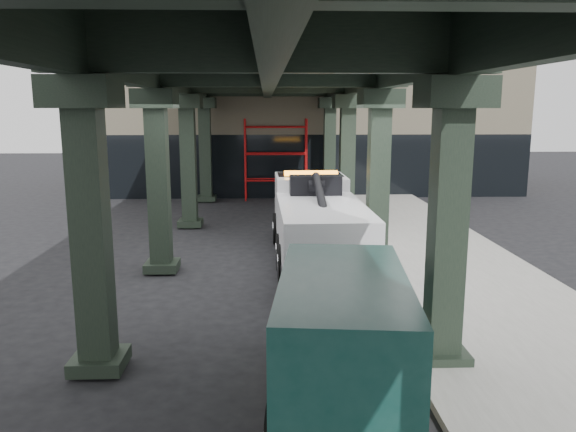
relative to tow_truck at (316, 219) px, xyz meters
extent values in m
plane|color=black|center=(-0.99, -3.00, -1.29)|extent=(90.00, 90.00, 0.00)
cube|color=gray|center=(3.51, -1.00, -1.22)|extent=(5.00, 40.00, 0.15)
cube|color=silver|center=(0.71, -1.00, -1.29)|extent=(0.12, 38.00, 0.01)
cube|color=black|center=(1.61, -7.00, 1.21)|extent=(0.55, 0.55, 5.00)
cube|color=black|center=(1.61, -7.00, 3.46)|extent=(1.10, 1.10, 0.50)
cube|color=black|center=(1.61, -7.00, -1.11)|extent=(0.90, 0.90, 0.24)
cube|color=black|center=(1.61, -1.00, 1.21)|extent=(0.55, 0.55, 5.00)
cube|color=black|center=(1.61, -1.00, 3.46)|extent=(1.10, 1.10, 0.50)
cube|color=black|center=(1.61, -1.00, -1.11)|extent=(0.90, 0.90, 0.24)
cube|color=black|center=(1.61, 5.00, 1.21)|extent=(0.55, 0.55, 5.00)
cube|color=black|center=(1.61, 5.00, 3.46)|extent=(1.10, 1.10, 0.50)
cube|color=black|center=(1.61, 5.00, -1.11)|extent=(0.90, 0.90, 0.24)
cube|color=black|center=(1.61, 11.00, 1.21)|extent=(0.55, 0.55, 5.00)
cube|color=black|center=(1.61, 11.00, 3.46)|extent=(1.10, 1.10, 0.50)
cube|color=black|center=(1.61, 11.00, -1.11)|extent=(0.90, 0.90, 0.24)
cube|color=black|center=(-4.39, -7.00, 1.21)|extent=(0.55, 0.55, 5.00)
cube|color=black|center=(-4.39, -7.00, 3.46)|extent=(1.10, 1.10, 0.50)
cube|color=black|center=(-4.39, -7.00, -1.11)|extent=(0.90, 0.90, 0.24)
cube|color=black|center=(-4.39, -1.00, 1.21)|extent=(0.55, 0.55, 5.00)
cube|color=black|center=(-4.39, -1.00, 3.46)|extent=(1.10, 1.10, 0.50)
cube|color=black|center=(-4.39, -1.00, -1.11)|extent=(0.90, 0.90, 0.24)
cube|color=black|center=(-4.39, 5.00, 1.21)|extent=(0.55, 0.55, 5.00)
cube|color=black|center=(-4.39, 5.00, 3.46)|extent=(1.10, 1.10, 0.50)
cube|color=black|center=(-4.39, 5.00, -1.11)|extent=(0.90, 0.90, 0.24)
cube|color=black|center=(-4.39, 11.00, 1.21)|extent=(0.55, 0.55, 5.00)
cube|color=black|center=(-4.39, 11.00, 3.46)|extent=(1.10, 1.10, 0.50)
cube|color=black|center=(-4.39, 11.00, -1.11)|extent=(0.90, 0.90, 0.24)
cube|color=black|center=(1.61, -1.00, 4.26)|extent=(0.35, 32.00, 1.10)
cube|color=black|center=(-4.39, -1.00, 4.26)|extent=(0.35, 32.00, 1.10)
cube|color=black|center=(-1.39, -1.00, 4.26)|extent=(0.35, 32.00, 1.10)
cube|color=black|center=(-1.39, -1.00, 4.96)|extent=(7.40, 32.00, 0.30)
cube|color=#C6B793|center=(1.01, 17.00, 2.71)|extent=(22.00, 10.00, 8.00)
cylinder|color=#B00E0F|center=(-2.49, 11.90, 0.71)|extent=(0.08, 0.08, 4.00)
cylinder|color=#B00E0F|center=(-2.49, 11.10, 0.71)|extent=(0.08, 0.08, 4.00)
cylinder|color=#B00E0F|center=(0.51, 11.90, 0.71)|extent=(0.08, 0.08, 4.00)
cylinder|color=#B00E0F|center=(0.51, 11.10, 0.71)|extent=(0.08, 0.08, 4.00)
cylinder|color=#B00E0F|center=(-0.99, 11.90, -0.29)|extent=(3.00, 0.08, 0.08)
cylinder|color=#B00E0F|center=(-0.99, 11.90, 1.01)|extent=(3.00, 0.08, 0.08)
cylinder|color=#B00E0F|center=(-0.99, 11.90, 2.31)|extent=(3.00, 0.08, 0.08)
cube|color=black|center=(0.01, -0.50, -0.62)|extent=(1.07, 7.18, 0.24)
cube|color=white|center=(-0.03, 1.94, 0.19)|extent=(2.28, 2.33, 1.72)
cube|color=white|center=(-0.05, 2.94, -0.29)|extent=(2.26, 0.70, 0.86)
cube|color=black|center=(-0.03, 2.18, 0.67)|extent=(2.12, 1.27, 0.81)
cube|color=white|center=(0.02, -1.60, 0.00)|extent=(2.37, 4.81, 1.34)
cube|color=orange|center=(-0.03, 1.75, 1.15)|extent=(1.72, 0.29, 0.15)
cube|color=black|center=(0.00, 0.32, 0.96)|extent=(1.54, 0.60, 0.57)
cylinder|color=black|center=(0.02, -1.41, 0.72)|extent=(0.28, 3.35, 1.28)
cube|color=black|center=(0.06, -4.03, -0.96)|extent=(0.31, 1.34, 0.17)
cube|color=black|center=(0.07, -4.70, -1.00)|extent=(1.53, 0.26, 0.17)
cylinder|color=black|center=(-1.09, 2.21, -0.77)|extent=(0.35, 1.06, 1.05)
cylinder|color=silver|center=(-1.09, 2.21, -0.77)|extent=(0.38, 0.58, 0.58)
cylinder|color=black|center=(1.02, 2.24, -0.77)|extent=(0.35, 1.06, 1.05)
cylinder|color=silver|center=(1.02, 2.24, -0.77)|extent=(0.38, 0.58, 0.58)
cylinder|color=black|center=(-1.04, -0.94, -0.77)|extent=(0.35, 1.06, 1.05)
cylinder|color=silver|center=(-1.04, -0.94, -0.77)|extent=(0.38, 0.58, 0.58)
cylinder|color=black|center=(1.07, -0.91, -0.77)|extent=(0.35, 1.06, 1.05)
cylinder|color=silver|center=(1.07, -0.91, -0.77)|extent=(0.38, 0.58, 0.58)
cylinder|color=black|center=(-1.02, -2.19, -0.77)|extent=(0.35, 1.06, 1.05)
cylinder|color=silver|center=(-1.02, -2.19, -0.77)|extent=(0.38, 0.58, 0.58)
cylinder|color=black|center=(1.08, -2.15, -0.77)|extent=(0.35, 1.06, 1.05)
cylinder|color=silver|center=(1.08, -2.15, -0.77)|extent=(0.38, 0.58, 0.58)
cube|color=#0F3832|center=(-0.08, -5.92, -0.45)|extent=(1.92, 1.17, 0.80)
cube|color=#0F3832|center=(-0.34, -8.35, -0.09)|extent=(2.28, 4.18, 1.73)
cube|color=#99834D|center=(-0.30, -8.00, -0.80)|extent=(2.42, 5.16, 0.31)
cube|color=black|center=(-0.12, -6.27, 0.27)|extent=(1.77, 0.57, 0.74)
cube|color=black|center=(-0.31, -8.09, 0.35)|extent=(2.23, 3.39, 0.49)
cube|color=silver|center=(-0.03, -5.45, -0.80)|extent=(1.78, 0.30, 0.27)
cylinder|color=black|center=(-0.97, -5.87, -0.92)|extent=(0.33, 0.77, 0.75)
cylinder|color=silver|center=(-0.97, -5.87, -0.92)|extent=(0.33, 0.44, 0.41)
cylinder|color=black|center=(0.80, -6.06, -0.92)|extent=(0.33, 0.77, 0.75)
cylinder|color=silver|center=(0.80, -6.06, -0.92)|extent=(0.33, 0.44, 0.41)
cylinder|color=black|center=(-1.37, -9.58, -0.92)|extent=(0.33, 0.77, 0.75)
cylinder|color=silver|center=(-1.37, -9.58, -0.92)|extent=(0.33, 0.44, 0.41)
camera|label=1|loc=(-1.47, -16.22, 3.21)|focal=35.00mm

